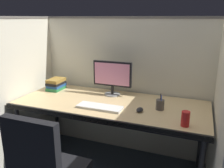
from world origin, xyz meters
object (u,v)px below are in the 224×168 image
(pen_cup, at_px, (160,105))
(monitor_center, at_px, (112,76))
(book_stack, at_px, (56,84))
(computer_mouse, at_px, (140,110))
(keyboard_main, at_px, (100,107))
(desk, at_px, (110,108))
(soda_can, at_px, (185,119))

(pen_cup, bearing_deg, monitor_center, 156.99)
(book_stack, height_order, pen_cup, pen_cup)
(computer_mouse, bearing_deg, keyboard_main, -171.50)
(keyboard_main, distance_m, pen_cup, 0.56)
(desk, height_order, computer_mouse, computer_mouse)
(computer_mouse, distance_m, book_stack, 1.13)
(keyboard_main, relative_size, pen_cup, 2.84)
(keyboard_main, relative_size, book_stack, 1.95)
(desk, distance_m, computer_mouse, 0.36)
(keyboard_main, distance_m, book_stack, 0.80)
(desk, relative_size, monitor_center, 4.42)
(desk, distance_m, monitor_center, 0.37)
(computer_mouse, height_order, pen_cup, pen_cup)
(desk, bearing_deg, computer_mouse, -17.81)
(desk, bearing_deg, keyboard_main, -103.35)
(monitor_center, distance_m, pen_cup, 0.63)
(pen_cup, bearing_deg, desk, -179.46)
(computer_mouse, xyz_separation_m, pen_cup, (0.16, 0.11, 0.03))
(monitor_center, height_order, computer_mouse, monitor_center)
(computer_mouse, xyz_separation_m, soda_can, (0.40, -0.16, 0.04))
(computer_mouse, height_order, soda_can, soda_can)
(keyboard_main, relative_size, computer_mouse, 4.48)
(monitor_center, bearing_deg, desk, -74.80)
(monitor_center, bearing_deg, computer_mouse, -41.22)
(monitor_center, relative_size, pen_cup, 2.84)
(book_stack, distance_m, pen_cup, 1.26)
(desk, xyz_separation_m, book_stack, (-0.75, 0.19, 0.12))
(monitor_center, height_order, keyboard_main, monitor_center)
(keyboard_main, bearing_deg, computer_mouse, 8.50)
(keyboard_main, relative_size, soda_can, 3.52)
(computer_mouse, relative_size, pen_cup, 0.63)
(soda_can, bearing_deg, keyboard_main, 172.53)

